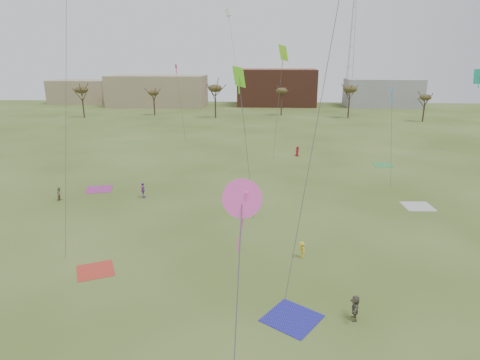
{
  "coord_description": "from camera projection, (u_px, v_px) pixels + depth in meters",
  "views": [
    {
      "loc": [
        2.43,
        -22.74,
        16.07
      ],
      "look_at": [
        0.0,
        12.0,
        5.5
      ],
      "focal_mm": 30.53,
      "sensor_mm": 36.0,
      "label": 1
    }
  ],
  "objects": [
    {
      "name": "ground",
      "position": [
        227.0,
        314.0,
        26.54
      ],
      "size": [
        260.0,
        260.0,
        0.0
      ],
      "primitive_type": "plane",
      "color": "#394F18",
      "rests_on": "ground"
    },
    {
      "name": "spectator_fore_b",
      "position": [
        60.0,
        194.0,
        47.37
      ],
      "size": [
        0.61,
        0.78,
        1.58
      ],
      "primitive_type": "imported",
      "rotation": [
        0.0,
        0.0,
        1.59
      ],
      "color": "#887556",
      "rests_on": "ground"
    },
    {
      "name": "spectator_fore_c",
      "position": [
        355.0,
        308.0,
        25.78
      ],
      "size": [
        0.69,
        1.62,
        1.7
      ],
      "primitive_type": "imported",
      "rotation": [
        0.0,
        0.0,
        4.59
      ],
      "color": "brown",
      "rests_on": "ground"
    },
    {
      "name": "flyer_mid_b",
      "position": [
        302.0,
        250.0,
        33.83
      ],
      "size": [
        0.86,
        1.06,
        1.42
      ],
      "primitive_type": "imported",
      "rotation": [
        0.0,
        0.0,
        5.14
      ],
      "color": "gold",
      "rests_on": "ground"
    },
    {
      "name": "spectator_mid_d",
      "position": [
        143.0,
        190.0,
        48.17
      ],
      "size": [
        0.8,
        1.17,
        1.85
      ],
      "primitive_type": "imported",
      "rotation": [
        0.0,
        0.0,
        1.92
      ],
      "color": "purple",
      "rests_on": "ground"
    },
    {
      "name": "spectator_mid_e",
      "position": [
        236.0,
        185.0,
        50.68
      ],
      "size": [
        0.94,
        0.91,
        1.53
      ],
      "primitive_type": "imported",
      "rotation": [
        0.0,
        0.0,
        5.63
      ],
      "color": "beige",
      "rests_on": "ground"
    },
    {
      "name": "flyer_far_b",
      "position": [
        297.0,
        151.0,
        68.42
      ],
      "size": [
        0.95,
        0.92,
        1.64
      ],
      "primitive_type": "imported",
      "rotation": [
        0.0,
        0.0,
        0.72
      ],
      "color": "maroon",
      "rests_on": "ground"
    },
    {
      "name": "blanket_red",
      "position": [
        95.0,
        271.0,
        31.91
      ],
      "size": [
        3.65,
        3.65,
        0.03
      ],
      "primitive_type": "cube",
      "rotation": [
        0.0,
        0.0,
        0.46
      ],
      "color": "red",
      "rests_on": "ground"
    },
    {
      "name": "blanket_blue",
      "position": [
        292.0,
        318.0,
        26.09
      ],
      "size": [
        4.34,
        4.34,
        0.03
      ],
      "primitive_type": "cube",
      "rotation": [
        0.0,
        0.0,
        2.54
      ],
      "color": "#232296",
      "rests_on": "ground"
    },
    {
      "name": "blanket_cream",
      "position": [
        418.0,
        206.0,
        45.57
      ],
      "size": [
        3.25,
        3.25,
        0.03
      ],
      "primitive_type": "cube",
      "rotation": [
        0.0,
        0.0,
        0.05
      ],
      "color": "beige",
      "rests_on": "ground"
    },
    {
      "name": "blanket_plum",
      "position": [
        99.0,
        189.0,
        51.44
      ],
      "size": [
        3.79,
        3.79,
        0.03
      ],
      "primitive_type": "cube",
      "rotation": [
        0.0,
        0.0,
        1.85
      ],
      "color": "#9A2F80",
      "rests_on": "ground"
    },
    {
      "name": "blanket_olive",
      "position": [
        383.0,
        165.0,
        62.96
      ],
      "size": [
        3.04,
        3.04,
        0.03
      ],
      "primitive_type": "cube",
      "rotation": [
        0.0,
        0.0,
        1.49
      ],
      "color": "green",
      "rests_on": "ground"
    },
    {
      "name": "kites_aloft",
      "position": [
        208.0,
        19.0,
        44.62
      ],
      "size": [
        62.87,
        75.18,
        26.01
      ],
      "color": "red",
      "rests_on": "ground"
    },
    {
      "name": "tree_line",
      "position": [
        247.0,
        95.0,
        100.2
      ],
      "size": [
        117.44,
        49.32,
        8.91
      ],
      "color": "#3A2B1E",
      "rests_on": "ground"
    },
    {
      "name": "building_tan",
      "position": [
        158.0,
        91.0,
        137.19
      ],
      "size": [
        32.0,
        14.0,
        10.0
      ],
      "primitive_type": "cube",
      "color": "#937F60",
      "rests_on": "ground"
    },
    {
      "name": "building_brick",
      "position": [
        277.0,
        87.0,
        139.01
      ],
      "size": [
        26.0,
        16.0,
        12.0
      ],
      "primitive_type": "cube",
      "color": "brown",
      "rests_on": "ground"
    },
    {
      "name": "building_grey",
      "position": [
        382.0,
        93.0,
        135.21
      ],
      "size": [
        24.0,
        12.0,
        9.0
      ],
      "primitive_type": "cube",
      "color": "gray",
      "rests_on": "ground"
    },
    {
      "name": "building_tan_west",
      "position": [
        81.0,
        92.0,
        146.17
      ],
      "size": [
        20.0,
        12.0,
        8.0
      ],
      "primitive_type": "cube",
      "color": "#937F60",
      "rests_on": "ground"
    },
    {
      "name": "radio_tower",
      "position": [
        351.0,
        47.0,
        138.28
      ],
      "size": [
        1.51,
        1.72,
        41.0
      ],
      "color": "#9EA3A8",
      "rests_on": "ground"
    }
  ]
}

